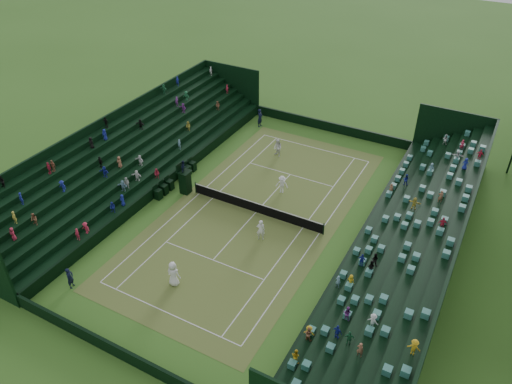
# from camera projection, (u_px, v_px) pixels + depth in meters

# --- Properties ---
(ground) EXTENTS (160.00, 160.00, 0.00)m
(ground) POSITION_uv_depth(u_px,v_px,m) (256.00, 212.00, 40.00)
(ground) COLOR #3A6C22
(ground) RESTS_ON ground
(court_surface) EXTENTS (12.97, 26.77, 0.01)m
(court_surface) POSITION_uv_depth(u_px,v_px,m) (256.00, 212.00, 39.99)
(court_surface) COLOR #457C29
(court_surface) RESTS_ON ground
(perimeter_wall_north) EXTENTS (17.17, 0.20, 1.00)m
(perimeter_wall_north) POSITION_uv_depth(u_px,v_px,m) (330.00, 127.00, 51.17)
(perimeter_wall_north) COLOR black
(perimeter_wall_north) RESTS_ON ground
(perimeter_wall_south) EXTENTS (17.17, 0.20, 1.00)m
(perimeter_wall_south) POSITION_uv_depth(u_px,v_px,m) (122.00, 354.00, 28.25)
(perimeter_wall_south) COLOR black
(perimeter_wall_south) RESTS_ON ground
(perimeter_wall_east) EXTENTS (0.20, 31.77, 1.00)m
(perimeter_wall_east) POSITION_uv_depth(u_px,v_px,m) (358.00, 241.00, 36.37)
(perimeter_wall_east) COLOR black
(perimeter_wall_east) RESTS_ON ground
(perimeter_wall_west) EXTENTS (0.20, 31.77, 1.00)m
(perimeter_wall_west) POSITION_uv_depth(u_px,v_px,m) (170.00, 180.00, 43.05)
(perimeter_wall_west) COLOR black
(perimeter_wall_west) RESTS_ON ground
(north_grandstand) EXTENTS (6.60, 32.00, 4.90)m
(north_grandstand) POSITION_uv_depth(u_px,v_px,m) (418.00, 248.00, 34.13)
(north_grandstand) COLOR black
(north_grandstand) RESTS_ON ground
(south_grandstand) EXTENTS (6.60, 32.00, 4.90)m
(south_grandstand) POSITION_uv_depth(u_px,v_px,m) (130.00, 157.00, 44.09)
(south_grandstand) COLOR black
(south_grandstand) RESTS_ON ground
(tennis_net) EXTENTS (11.67, 0.10, 1.06)m
(tennis_net) POSITION_uv_depth(u_px,v_px,m) (256.00, 207.00, 39.70)
(tennis_net) COLOR black
(tennis_net) RESTS_ON ground
(umpire_chair) EXTENTS (0.99, 0.99, 3.13)m
(umpire_chair) POSITION_uv_depth(u_px,v_px,m) (185.00, 179.00, 41.58)
(umpire_chair) COLOR black
(umpire_chair) RESTS_ON ground
(courtside_chairs) EXTENTS (0.57, 5.54, 1.25)m
(courtside_chairs) POSITION_uv_depth(u_px,v_px,m) (176.00, 179.00, 43.13)
(courtside_chairs) COLOR black
(courtside_chairs) RESTS_ON ground
(player_near_west) EXTENTS (0.98, 0.67, 1.92)m
(player_near_west) POSITION_uv_depth(u_px,v_px,m) (173.00, 274.00, 32.89)
(player_near_west) COLOR white
(player_near_west) RESTS_ON ground
(player_near_east) EXTENTS (0.75, 0.64, 1.74)m
(player_near_east) POSITION_uv_depth(u_px,v_px,m) (261.00, 230.00, 36.81)
(player_near_east) COLOR white
(player_near_east) RESTS_ON ground
(player_far_west) EXTENTS (1.03, 0.94, 1.73)m
(player_far_west) POSITION_uv_depth(u_px,v_px,m) (278.00, 148.00, 46.85)
(player_far_west) COLOR white
(player_far_west) RESTS_ON ground
(player_far_east) EXTENTS (1.16, 0.84, 1.61)m
(player_far_east) POSITION_uv_depth(u_px,v_px,m) (282.00, 184.00, 41.88)
(player_far_east) COLOR white
(player_far_east) RESTS_ON ground
(line_judge_north) EXTENTS (0.47, 0.71, 1.92)m
(line_judge_north) POSITION_uv_depth(u_px,v_px,m) (260.00, 118.00, 51.82)
(line_judge_north) COLOR black
(line_judge_north) RESTS_ON ground
(line_judge_south) EXTENTS (0.51, 0.66, 1.59)m
(line_judge_south) POSITION_uv_depth(u_px,v_px,m) (70.00, 278.00, 32.80)
(line_judge_south) COLOR black
(line_judge_south) RESTS_ON ground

